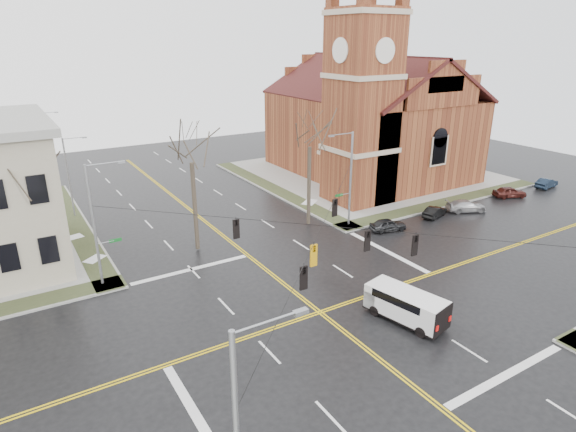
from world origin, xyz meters
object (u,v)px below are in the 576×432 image
streetlight_north_b (45,140)px  parked_car_a (388,225)px  streetlight_north_a (70,174)px  parked_car_c (466,206)px  church (368,111)px  signal_pole_ne (349,177)px  cargo_van (403,303)px  parked_car_e (547,183)px  tree_nw_near (191,157)px  signal_pole_nw (96,222)px  tree_ne (310,142)px  parked_car_d (510,192)px  parked_car_b (435,212)px  tree_nw_far (32,184)px

streetlight_north_b → parked_car_a: (24.45, -39.53, -3.87)m
streetlight_north_a → parked_car_c: size_ratio=1.90×
church → streetlight_north_b: bearing=146.8°
signal_pole_ne → cargo_van: 17.03m
cargo_van → parked_car_c: cargo_van is taller
parked_car_e → tree_nw_near: size_ratio=0.32×
cargo_van → parked_car_c: (20.46, 11.66, -0.58)m
church → signal_pole_nw: 38.61m
church → cargo_van: bearing=-126.3°
signal_pole_nw → parked_car_a: signal_pole_nw is taller
signal_pole_ne → tree_nw_near: 15.01m
streetlight_north_a → streetlight_north_b: same height
church → tree_nw_near: 30.04m
cargo_van → parked_car_a: bearing=38.0°
signal_pole_nw → streetlight_north_a: size_ratio=1.12×
signal_pole_nw → parked_car_c: size_ratio=2.14×
church → tree_nw_near: church is taller
parked_car_c → streetlight_north_b: bearing=65.6°
tree_ne → streetlight_north_a: bearing=143.0°
parked_car_c → parked_car_a: bearing=112.8°
streetlight_north_b → parked_car_d: (43.31, -39.20, -3.83)m
streetlight_north_a → parked_car_a: size_ratio=2.28×
parked_car_a → parked_car_d: 18.86m
streetlight_north_b → parked_car_d: size_ratio=2.14×
parked_car_b → parked_car_d: size_ratio=0.89×
parked_car_d → tree_nw_far: (-47.40, 4.89, 7.07)m
church → tree_ne: (-16.48, -11.07, -0.24)m
signal_pole_ne → parked_car_b: 10.47m
cargo_van → parked_car_d: bearing=10.5°
signal_pole_nw → cargo_van: 21.77m
signal_pole_nw → parked_car_d: size_ratio=2.41×
cargo_van → parked_car_d: size_ratio=1.50×
church → streetlight_north_a: 35.78m
cargo_van → parked_car_e: size_ratio=1.56×
parked_car_a → parked_car_c: parked_car_c is taller
streetlight_north_b → parked_car_b: size_ratio=2.40×
parked_car_a → parked_car_e: parked_car_a is taller
streetlight_north_a → signal_pole_nw: bearing=-92.3°
streetlight_north_b → cargo_van: (14.72, -51.44, -3.28)m
parked_car_d → tree_nw_far: 48.18m
tree_ne → streetlight_north_b: bearing=118.9°
parked_car_b → tree_ne: size_ratio=0.30×
parked_car_c → tree_ne: 18.74m
parked_car_d → cargo_van: bearing=136.0°
parked_car_b → church: bearing=-31.1°
streetlight_north_b → tree_nw_near: bearing=-77.7°
signal_pole_ne → tree_nw_far: tree_nw_far is taller
cargo_van → tree_ne: 19.00m
signal_pole_ne → parked_car_b: bearing=-16.7°
streetlight_north_a → tree_nw_near: size_ratio=0.71×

